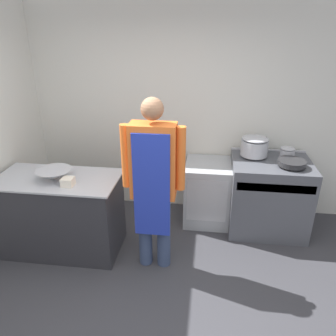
% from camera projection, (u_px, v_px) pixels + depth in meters
% --- Properties ---
extents(ground_plane, '(14.00, 14.00, 0.00)m').
position_uv_depth(ground_plane, '(139.00, 329.00, 2.81)').
color(ground_plane, '#38383D').
extents(wall_back, '(8.00, 0.05, 2.70)m').
position_uv_depth(wall_back, '(170.00, 112.00, 4.25)').
color(wall_back, silver).
rests_on(wall_back, ground_plane).
extents(prep_counter, '(1.32, 0.68, 0.89)m').
position_uv_depth(prep_counter, '(62.00, 214.00, 3.67)').
color(prep_counter, '#2D2D33').
rests_on(prep_counter, ground_plane).
extents(stove, '(0.93, 0.76, 0.93)m').
position_uv_depth(stove, '(268.00, 195.00, 4.05)').
color(stove, '#4C4F56').
rests_on(stove, ground_plane).
extents(fridge_unit, '(0.57, 0.62, 0.80)m').
position_uv_depth(fridge_unit, '(207.00, 192.00, 4.24)').
color(fridge_unit, '#A8ADB2').
rests_on(fridge_unit, ground_plane).
extents(person_cook, '(0.62, 0.24, 1.81)m').
position_uv_depth(person_cook, '(153.00, 178.00, 3.17)').
color(person_cook, '#38476B').
rests_on(person_cook, ground_plane).
extents(mixing_bowl, '(0.37, 0.37, 0.11)m').
position_uv_depth(mixing_bowl, '(54.00, 175.00, 3.43)').
color(mixing_bowl, '#B2B5BC').
rests_on(mixing_bowl, prep_counter).
extents(plastic_tub, '(0.12, 0.12, 0.09)m').
position_uv_depth(plastic_tub, '(68.00, 182.00, 3.31)').
color(plastic_tub, silver).
rests_on(plastic_tub, prep_counter).
extents(stock_pot, '(0.32, 0.32, 0.24)m').
position_uv_depth(stock_pot, '(255.00, 146.00, 3.95)').
color(stock_pot, '#B2B5BC').
rests_on(stock_pot, stove).
extents(saute_pan, '(0.31, 0.31, 0.06)m').
position_uv_depth(saute_pan, '(292.00, 163.00, 3.70)').
color(saute_pan, '#262628').
rests_on(saute_pan, stove).
extents(sauce_pot, '(0.17, 0.17, 0.12)m').
position_uv_depth(sauce_pot, '(287.00, 152.00, 3.93)').
color(sauce_pot, '#B2B5BC').
rests_on(sauce_pot, stove).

